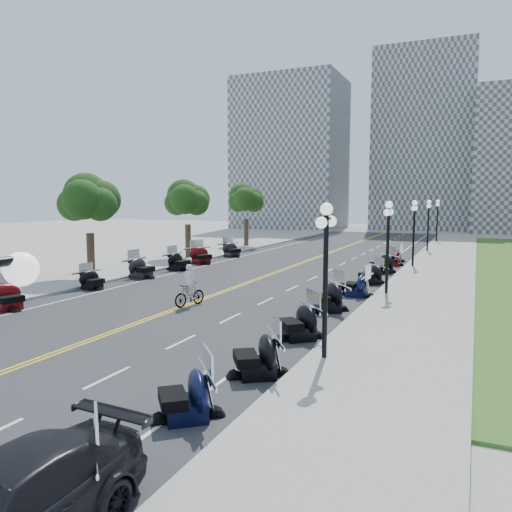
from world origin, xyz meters
The scene contains 53 objects.
ground centered at (0.00, 0.00, 0.00)m, with size 160.00×160.00×0.00m, color gray.
road centered at (0.00, 10.00, 0.00)m, with size 16.00×90.00×0.01m, color #333335.
centerline_yellow_a centered at (-0.12, 10.00, 0.01)m, with size 0.12×90.00×0.00m, color yellow.
centerline_yellow_b centered at (0.12, 10.00, 0.01)m, with size 0.12×90.00×0.00m, color yellow.
edge_line_north centered at (6.40, 10.00, 0.01)m, with size 0.12×90.00×0.00m, color white.
edge_line_south centered at (-6.40, 10.00, 0.01)m, with size 0.12×90.00×0.00m, color white.
lane_dash_3 centered at (3.20, -12.00, 0.01)m, with size 0.12×2.00×0.00m, color white.
lane_dash_4 centered at (3.20, -8.00, 0.01)m, with size 0.12×2.00×0.00m, color white.
lane_dash_5 centered at (3.20, -4.00, 0.01)m, with size 0.12×2.00×0.00m, color white.
lane_dash_6 centered at (3.20, 0.00, 0.01)m, with size 0.12×2.00×0.00m, color white.
lane_dash_7 centered at (3.20, 4.00, 0.01)m, with size 0.12×2.00×0.00m, color white.
lane_dash_8 centered at (3.20, 8.00, 0.01)m, with size 0.12×2.00×0.00m, color white.
lane_dash_9 centered at (3.20, 12.00, 0.01)m, with size 0.12×2.00×0.00m, color white.
lane_dash_10 centered at (3.20, 16.00, 0.01)m, with size 0.12×2.00×0.00m, color white.
lane_dash_11 centered at (3.20, 20.00, 0.01)m, with size 0.12×2.00×0.00m, color white.
lane_dash_12 centered at (3.20, 24.00, 0.01)m, with size 0.12×2.00×0.00m, color white.
lane_dash_13 centered at (3.20, 28.00, 0.01)m, with size 0.12×2.00×0.00m, color white.
lane_dash_14 centered at (3.20, 32.00, 0.01)m, with size 0.12×2.00×0.00m, color white.
lane_dash_15 centered at (3.20, 36.00, 0.01)m, with size 0.12×2.00×0.00m, color white.
lane_dash_16 centered at (3.20, 40.00, 0.01)m, with size 0.12×2.00×0.00m, color white.
lane_dash_17 centered at (3.20, 44.00, 0.01)m, with size 0.12×2.00×0.00m, color white.
lane_dash_18 centered at (3.20, 48.00, 0.01)m, with size 0.12×2.00×0.00m, color white.
lane_dash_19 centered at (3.20, 52.00, 0.01)m, with size 0.12×2.00×0.00m, color white.
sidewalk_north centered at (10.50, 10.00, 0.07)m, with size 5.00×90.00×0.15m, color #9E9991.
sidewalk_south centered at (-10.50, 10.00, 0.07)m, with size 5.00×90.00×0.15m, color #9E9991.
distant_block_a centered at (-18.00, 62.00, 13.00)m, with size 18.00×14.00×26.00m, color gray.
distant_block_b centered at (4.00, 68.00, 15.00)m, with size 16.00×12.00×30.00m, color gray.
street_lamp_1 centered at (8.60, -8.00, 2.60)m, with size 0.50×1.20×4.90m, color black, non-canonical shape.
street_lamp_2 centered at (8.60, 4.00, 2.60)m, with size 0.50×1.20×4.90m, color black, non-canonical shape.
street_lamp_3 centered at (8.60, 16.00, 2.60)m, with size 0.50×1.20×4.90m, color black, non-canonical shape.
street_lamp_4 centered at (8.60, 28.00, 2.60)m, with size 0.50×1.20×4.90m, color black, non-canonical shape.
street_lamp_5 centered at (8.60, 40.00, 2.60)m, with size 0.50×1.20×4.90m, color black, non-canonical shape.
tree_2 centered at (-10.00, 2.00, 4.75)m, with size 4.80×4.80×9.20m, color #235619, non-canonical shape.
tree_3 centered at (-10.00, 14.00, 4.75)m, with size 4.80×4.80×9.20m, color #235619, non-canonical shape.
tree_4 centered at (-10.00, 26.00, 4.75)m, with size 4.80×4.80×9.20m, color #235619, non-canonical shape.
motorcycle_n_1 centered at (6.73, -17.18, 0.65)m, with size 1.85×1.85×1.30m, color black, non-canonical shape.
motorcycle_n_2 centered at (6.77, -13.42, 0.67)m, with size 1.92×1.92×1.34m, color black, non-canonical shape.
motorcycle_n_3 centered at (7.17, -10.13, 0.72)m, with size 2.04×2.04×1.43m, color black, non-canonical shape.
motorcycle_n_4 centered at (7.01, -5.93, 0.73)m, with size 2.10×2.10×1.47m, color black, non-canonical shape.
motorcycle_n_5 centered at (6.71, -1.06, 0.78)m, with size 2.21×2.21×1.55m, color black, non-canonical shape.
motorcycle_n_6 centered at (7.17, 3.14, 0.71)m, with size 2.04×2.04×1.43m, color black, non-canonical shape.
motorcycle_n_7 centered at (7.13, 7.30, 0.67)m, with size 1.92×1.92×1.34m, color black, non-canonical shape.
motorcycle_n_8 centered at (6.98, 12.18, 0.76)m, with size 2.18×2.18×1.52m, color black, non-canonical shape.
motorcycle_n_9 centered at (6.99, 16.50, 0.66)m, with size 1.88×1.88×1.32m, color #590A0C, non-canonical shape.
motorcycle_n_10 centered at (6.80, 19.25, 0.62)m, with size 1.76×1.76×1.24m, color black, non-canonical shape.
motorcycle_s_4 centered at (-7.13, -6.77, 0.69)m, with size 1.98×1.98×1.39m, color #590A0C, non-canonical shape.
motorcycle_s_5 centered at (-7.27, -0.97, 0.62)m, with size 1.76×1.76×1.23m, color black, non-canonical shape.
motorcycle_s_6 centered at (-7.15, 3.52, 0.76)m, with size 2.18×2.18×1.52m, color black, non-canonical shape.
motorcycle_s_7 centered at (-6.85, 7.56, 0.73)m, with size 2.09×2.09×1.46m, color black, non-canonical shape.
motorcycle_s_8 centered at (-7.21, 11.44, 0.77)m, with size 2.20×2.20×1.54m, color #590A0C, non-canonical shape.
motorcycle_s_9 centered at (-7.15, 16.80, 0.72)m, with size 2.07×2.07×1.45m, color black, non-canonical shape.
bicycle centered at (0.26, -2.59, 0.57)m, with size 0.53×1.88×1.13m, color #A51414.
cyclist_rider centered at (0.26, -2.59, 2.00)m, with size 0.63×0.42×1.74m, color white.
Camera 1 is at (12.89, -23.14, 5.23)m, focal length 35.00 mm.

